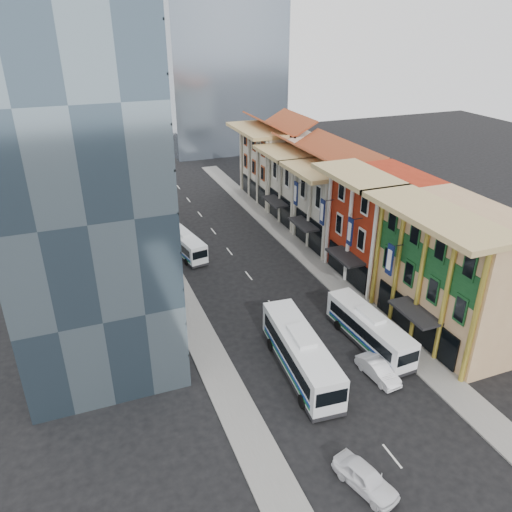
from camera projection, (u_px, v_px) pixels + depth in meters
name	position (u px, v px, depth m)	size (l,w,h in m)	color
ground	(347.00, 399.00, 39.16)	(200.00, 200.00, 0.00)	black
sidewalk_right	(314.00, 263.00, 60.32)	(3.00, 90.00, 0.15)	slate
sidewalk_left	(176.00, 288.00, 54.77)	(3.00, 90.00, 0.15)	slate
shophouse_tan	(458.00, 274.00, 45.28)	(8.00, 14.00, 12.00)	tan
shophouse_red	(382.00, 226.00, 55.33)	(8.00, 10.00, 12.00)	#A82A13
shophouse_cream_near	(339.00, 207.00, 63.72)	(8.00, 9.00, 10.00)	beige
shophouse_cream_mid	(307.00, 186.00, 71.26)	(8.00, 9.00, 10.00)	beige
shophouse_cream_far	(278.00, 164.00, 79.83)	(8.00, 12.00, 11.00)	beige
office_tower	(75.00, 172.00, 42.94)	(12.00, 26.00, 30.00)	#3E5262
office_block_far	(83.00, 183.00, 66.03)	(10.00, 18.00, 14.00)	gray
bus_left_near	(301.00, 353.00, 41.31)	(2.85, 12.18, 3.91)	white
bus_left_far	(184.00, 243.00, 62.18)	(2.22, 9.49, 3.04)	white
bus_right	(369.00, 329.00, 44.94)	(2.46, 10.52, 3.37)	white
sedan_left	(365.00, 478.00, 31.59)	(1.86, 4.61, 1.57)	white
sedan_right	(378.00, 370.00, 41.22)	(1.52, 4.37, 1.44)	white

